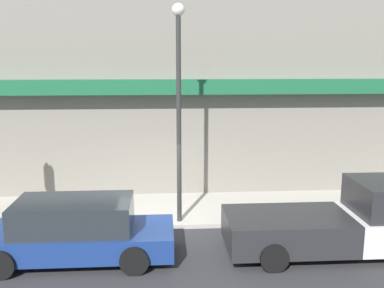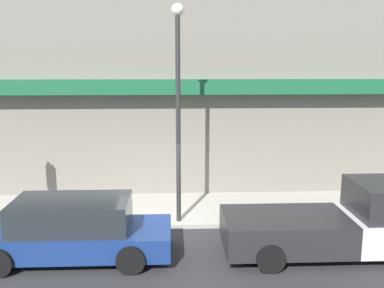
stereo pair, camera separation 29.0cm
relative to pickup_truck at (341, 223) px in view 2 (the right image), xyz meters
name	(u,v)px [view 2 (the right image)]	position (x,y,z in m)	size (l,w,h in m)	color
ground_plane	(158,229)	(-4.75, 1.76, -0.81)	(80.00, 80.00, 0.00)	#2D2D30
sidewalk	(160,209)	(-4.75, 3.32, -0.75)	(36.00, 3.11, 0.12)	#ADA89E
building	(160,74)	(-4.76, 6.36, 3.57)	(19.80, 3.80, 9.36)	gray
pickup_truck	(341,223)	(0.00, 0.00, 0.00)	(5.28, 2.15, 1.88)	silver
parked_car	(73,230)	(-6.81, 0.00, -0.07)	(4.90, 1.99, 1.54)	navy
fire_hydrant	(71,210)	(-7.38, 2.17, -0.32)	(0.18, 0.18, 0.74)	red
street_lamp	(178,92)	(-4.13, 2.12, 3.21)	(0.36, 0.36, 6.35)	#2D2D2D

